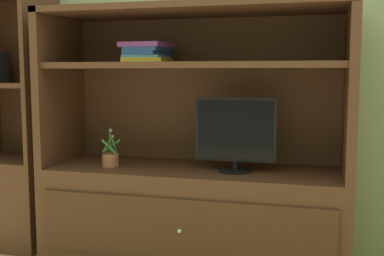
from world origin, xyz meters
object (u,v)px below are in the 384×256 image
at_px(potted_plant, 111,159).
at_px(magazine_stack, 148,53).
at_px(media_console, 194,185).
at_px(tv_monitor, 235,133).
at_px(bookshelf_tall, 14,165).

relative_size(potted_plant, magazine_stack, 0.69).
height_order(media_console, tv_monitor, media_console).
bearing_deg(tv_monitor, media_console, 169.48).
xyz_separation_m(tv_monitor, magazine_stack, (-0.55, 0.04, 0.47)).
height_order(potted_plant, bookshelf_tall, bookshelf_tall).
distance_m(potted_plant, magazine_stack, 0.69).
height_order(media_console, bookshelf_tall, bookshelf_tall).
height_order(potted_plant, magazine_stack, magazine_stack).
relative_size(tv_monitor, bookshelf_tall, 0.28).
height_order(media_console, potted_plant, media_console).
bearing_deg(magazine_stack, tv_monitor, -4.16).
relative_size(tv_monitor, potted_plant, 2.03).
height_order(tv_monitor, magazine_stack, magazine_stack).
xyz_separation_m(potted_plant, bookshelf_tall, (-0.75, 0.09, -0.09)).
bearing_deg(magazine_stack, bookshelf_tall, 179.38).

